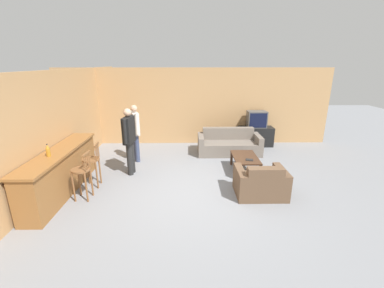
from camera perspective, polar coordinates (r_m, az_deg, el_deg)
The scene contains 15 objects.
ground_plane at distance 5.81m, azimuth 0.90°, elevation -10.71°, with size 24.00×24.00×0.00m, color gray.
wall_back at distance 8.95m, azimuth 0.22°, elevation 8.30°, with size 9.40×0.08×2.60m.
wall_left at distance 7.32m, azimuth -26.02°, elevation 4.37°, with size 0.08×8.72×2.60m.
bar_counter at distance 6.31m, azimuth -26.97°, elevation -5.45°, with size 0.55×2.81×0.97m.
bar_chair_near at distance 5.78m, azimuth -23.27°, elevation -6.09°, with size 0.40×0.40×1.03m.
bar_chair_mid at distance 6.28m, azimuth -21.35°, elevation -3.99°, with size 0.40×0.40×1.03m.
couch_far at distance 8.19m, azimuth 8.20°, elevation -0.15°, with size 1.95×0.86×0.77m.
armchair_near at distance 5.77m, azimuth 15.03°, elevation -8.47°, with size 1.05×0.82×0.75m.
coffee_table at distance 6.84m, azimuth 11.73°, elevation -3.21°, with size 0.62×1.06×0.42m.
tv_unit at distance 9.10m, azimuth 13.89°, elevation 1.66°, with size 1.17×0.48×0.66m.
tv at distance 8.96m, azimuth 14.18°, elevation 5.36°, with size 0.63×0.42×0.55m.
bottle at distance 5.84m, azimuth -29.36°, elevation -1.32°, with size 0.08×0.08×0.26m.
book_on_table at distance 6.60m, azimuth 12.64°, elevation -3.44°, with size 0.20×0.16×0.02m.
person_by_window at distance 7.44m, azimuth -12.48°, elevation 3.04°, with size 0.32×0.50×1.64m.
person_by_counter at distance 6.60m, azimuth -13.78°, elevation 1.31°, with size 0.24×0.59×1.70m.
Camera 1 is at (-0.17, -5.10, 2.76)m, focal length 24.00 mm.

